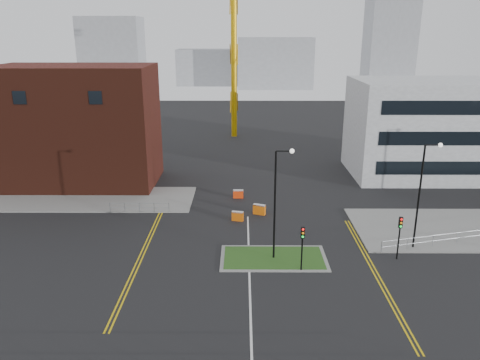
# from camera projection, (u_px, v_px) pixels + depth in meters

# --- Properties ---
(ground) EXTENTS (200.00, 200.00, 0.00)m
(ground) POSITION_uv_depth(u_px,v_px,m) (251.00, 315.00, 30.37)
(ground) COLOR black
(ground) RESTS_ON ground
(pavement_left) EXTENTS (28.00, 8.00, 0.12)m
(pavement_left) POSITION_uv_depth(u_px,v_px,m) (66.00, 199.00, 51.43)
(pavement_left) COLOR slate
(pavement_left) RESTS_ON ground
(island_kerb) EXTENTS (8.60, 4.60, 0.08)m
(island_kerb) POSITION_uv_depth(u_px,v_px,m) (274.00, 258.00, 37.98)
(island_kerb) COLOR slate
(island_kerb) RESTS_ON ground
(grass_island) EXTENTS (8.00, 4.00, 0.12)m
(grass_island) POSITION_uv_depth(u_px,v_px,m) (274.00, 258.00, 37.97)
(grass_island) COLOR #1E4918
(grass_island) RESTS_ON ground
(brick_building) EXTENTS (24.20, 10.07, 14.24)m
(brick_building) POSITION_uv_depth(u_px,v_px,m) (53.00, 127.00, 55.11)
(brick_building) COLOR #461B11
(brick_building) RESTS_ON ground
(office_block) EXTENTS (25.00, 12.20, 12.00)m
(office_block) POSITION_uv_depth(u_px,v_px,m) (453.00, 128.00, 58.91)
(office_block) COLOR #AAACAE
(office_block) RESTS_ON ground
(streetlamp_island) EXTENTS (1.46, 0.36, 9.18)m
(streetlamp_island) POSITION_uv_depth(u_px,v_px,m) (278.00, 196.00, 36.35)
(streetlamp_island) COLOR black
(streetlamp_island) RESTS_ON ground
(streetlamp_right_near) EXTENTS (1.46, 0.36, 9.18)m
(streetlamp_right_near) POSITION_uv_depth(u_px,v_px,m) (423.00, 188.00, 38.20)
(streetlamp_right_near) COLOR black
(streetlamp_right_near) RESTS_ON ground
(traffic_light_island) EXTENTS (0.28, 0.33, 3.65)m
(traffic_light_island) POSITION_uv_depth(u_px,v_px,m) (302.00, 240.00, 35.28)
(traffic_light_island) COLOR black
(traffic_light_island) RESTS_ON ground
(traffic_light_right) EXTENTS (0.28, 0.33, 3.65)m
(traffic_light_right) POSITION_uv_depth(u_px,v_px,m) (400.00, 230.00, 37.14)
(traffic_light_right) COLOR black
(traffic_light_right) RESTS_ON ground
(railing_left) EXTENTS (6.05, 0.05, 1.10)m
(railing_left) POSITION_uv_depth(u_px,v_px,m) (139.00, 206.00, 47.36)
(railing_left) COLOR gray
(railing_left) RESTS_ON ground
(centre_line) EXTENTS (0.15, 30.00, 0.01)m
(centre_line) POSITION_uv_depth(u_px,v_px,m) (250.00, 298.00, 32.28)
(centre_line) COLOR silver
(centre_line) RESTS_ON ground
(yellow_left_a) EXTENTS (0.12, 24.00, 0.01)m
(yellow_left_a) POSITION_uv_depth(u_px,v_px,m) (143.00, 247.00, 39.95)
(yellow_left_a) COLOR gold
(yellow_left_a) RESTS_ON ground
(yellow_left_b) EXTENTS (0.12, 24.00, 0.01)m
(yellow_left_b) POSITION_uv_depth(u_px,v_px,m) (147.00, 247.00, 39.95)
(yellow_left_b) COLOR gold
(yellow_left_b) RESTS_ON ground
(yellow_right_a) EXTENTS (0.12, 20.00, 0.01)m
(yellow_right_a) POSITION_uv_depth(u_px,v_px,m) (372.00, 271.00, 36.04)
(yellow_right_a) COLOR gold
(yellow_right_a) RESTS_ON ground
(yellow_right_b) EXTENTS (0.12, 20.00, 0.01)m
(yellow_right_b) POSITION_uv_depth(u_px,v_px,m) (376.00, 271.00, 36.04)
(yellow_right_b) COLOR gold
(yellow_right_b) RESTS_ON ground
(skyline_a) EXTENTS (18.00, 12.00, 22.00)m
(skyline_a) POSITION_uv_depth(u_px,v_px,m) (113.00, 55.00, 141.65)
(skyline_a) COLOR gray
(skyline_a) RESTS_ON ground
(skyline_b) EXTENTS (24.00, 12.00, 16.00)m
(skyline_b) POSITION_uv_depth(u_px,v_px,m) (275.00, 63.00, 151.84)
(skyline_b) COLOR gray
(skyline_b) RESTS_ON ground
(skyline_c) EXTENTS (14.00, 12.00, 28.00)m
(skyline_c) POSITION_uv_depth(u_px,v_px,m) (389.00, 44.00, 145.08)
(skyline_c) COLOR gray
(skyline_c) RESTS_ON ground
(skyline_d) EXTENTS (30.00, 12.00, 12.00)m
(skyline_d) POSITION_uv_depth(u_px,v_px,m) (221.00, 67.00, 162.06)
(skyline_d) COLOR gray
(skyline_d) RESTS_ON ground
(barrier_left) EXTENTS (1.17, 0.59, 0.94)m
(barrier_left) POSITION_uv_depth(u_px,v_px,m) (238.00, 216.00, 45.47)
(barrier_left) COLOR #E25F0C
(barrier_left) RESTS_ON ground
(barrier_mid) EXTENTS (1.31, 0.84, 1.04)m
(barrier_mid) POSITION_uv_depth(u_px,v_px,m) (259.00, 209.00, 47.05)
(barrier_mid) COLOR orange
(barrier_mid) RESTS_ON ground
(barrier_right) EXTENTS (1.12, 0.39, 0.94)m
(barrier_right) POSITION_uv_depth(u_px,v_px,m) (238.00, 194.00, 51.72)
(barrier_right) COLOR #F23B0D
(barrier_right) RESTS_ON ground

